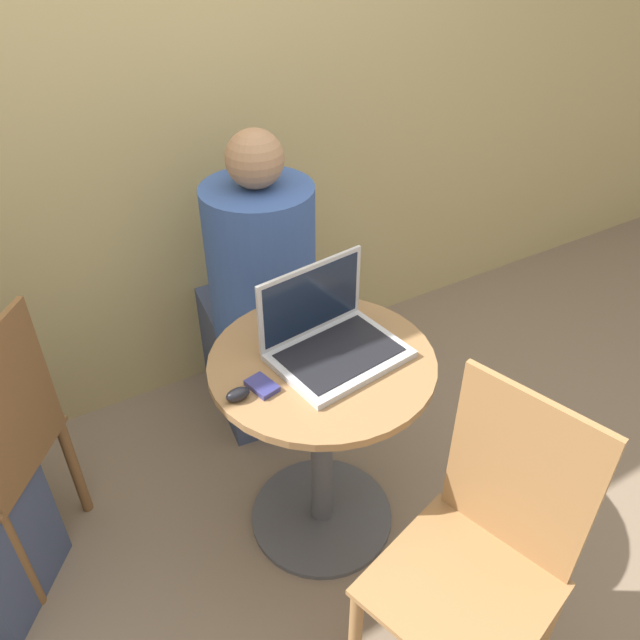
# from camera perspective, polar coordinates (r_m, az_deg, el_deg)

# --- Properties ---
(ground_plane) EXTENTS (12.00, 12.00, 0.00)m
(ground_plane) POSITION_cam_1_polar(r_m,az_deg,el_deg) (2.33, 0.15, -17.50)
(ground_plane) COLOR #7F6B56
(back_wall) EXTENTS (7.00, 0.05, 2.60)m
(back_wall) POSITION_cam_1_polar(r_m,az_deg,el_deg) (2.35, -12.88, 21.04)
(back_wall) COLOR tan
(back_wall) RESTS_ON ground_plane
(round_table) EXTENTS (0.66, 0.66, 0.73)m
(round_table) POSITION_cam_1_polar(r_m,az_deg,el_deg) (1.97, 0.17, -9.33)
(round_table) COLOR #4C4C51
(round_table) RESTS_ON ground_plane
(laptop) EXTENTS (0.40, 0.32, 0.25)m
(laptop) POSITION_cam_1_polar(r_m,az_deg,el_deg) (1.80, 0.98, -1.64)
(laptop) COLOR #B7B7BC
(laptop) RESTS_ON round_table
(cell_phone) EXTENTS (0.08, 0.10, 0.02)m
(cell_phone) POSITION_cam_1_polar(r_m,az_deg,el_deg) (1.71, -5.33, -6.01)
(cell_phone) COLOR navy
(cell_phone) RESTS_ON round_table
(computer_mouse) EXTENTS (0.07, 0.04, 0.03)m
(computer_mouse) POSITION_cam_1_polar(r_m,az_deg,el_deg) (1.68, -7.52, -6.75)
(computer_mouse) COLOR black
(computer_mouse) RESTS_ON round_table
(chair_empty) EXTENTS (0.50, 0.50, 0.95)m
(chair_empty) POSITION_cam_1_polar(r_m,az_deg,el_deg) (1.70, 14.39, -20.47)
(chair_empty) COLOR #9E7042
(chair_empty) RESTS_ON ground_plane
(person_seated) EXTENTS (0.43, 0.62, 1.22)m
(person_seated) POSITION_cam_1_polar(r_m,az_deg,el_deg) (2.42, -5.61, 1.22)
(person_seated) COLOR #3D4766
(person_seated) RESTS_ON ground_plane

